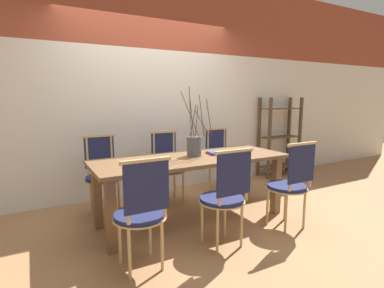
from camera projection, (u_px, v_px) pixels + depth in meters
name	position (u px, v px, depth m)	size (l,w,h in m)	color
ground_plane	(192.00, 219.00, 3.48)	(16.00, 16.00, 0.00)	#9E7047
wall_rear	(151.00, 84.00, 4.30)	(12.00, 0.06, 3.20)	silver
dining_table	(192.00, 167.00, 3.38)	(2.20, 0.82, 0.74)	brown
chair_near_leftend	(142.00, 210.00, 2.38)	(0.44, 0.44, 0.96)	#1E234C
chair_near_left	(225.00, 194.00, 2.77)	(0.44, 0.44, 0.96)	#1E234C
chair_near_center	(291.00, 182.00, 3.17)	(0.44, 0.44, 0.96)	#1E234C
chair_far_leftend	(103.00, 172.00, 3.60)	(0.44, 0.44, 0.96)	#1E234C
chair_far_left	(168.00, 164.00, 4.01)	(0.44, 0.44, 0.96)	#1E234C
chair_far_center	(221.00, 158.00, 4.42)	(0.44, 0.44, 0.96)	#1E234C
vase_centerpiece	(194.00, 145.00, 3.41)	(0.41, 0.33, 0.78)	#4C5156
book_stack	(217.00, 153.00, 3.55)	(0.24, 0.20, 0.03)	maroon
shelving_rack	(279.00, 137.00, 5.36)	(0.77, 0.31, 1.40)	#513823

